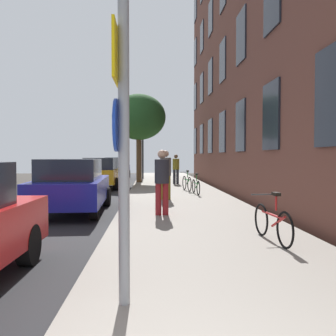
% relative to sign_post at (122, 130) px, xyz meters
% --- Properties ---
extents(ground_plane, '(41.80, 41.80, 0.00)m').
position_rel_sign_post_xyz_m(ground_plane, '(-2.04, 12.39, -1.99)').
color(ground_plane, '#332D28').
extents(road_asphalt, '(7.00, 38.00, 0.01)m').
position_rel_sign_post_xyz_m(road_asphalt, '(-4.14, 12.39, -1.98)').
color(road_asphalt, '#232326').
rests_on(road_asphalt, ground).
extents(sidewalk, '(4.20, 38.00, 0.12)m').
position_rel_sign_post_xyz_m(sidewalk, '(1.46, 12.39, -1.93)').
color(sidewalk, gray).
rests_on(sidewalk, ground).
extents(sign_post, '(0.16, 0.60, 3.35)m').
position_rel_sign_post_xyz_m(sign_post, '(0.00, 0.00, 0.00)').
color(sign_post, gray).
rests_on(sign_post, sidewalk).
extents(traffic_light, '(0.43, 0.24, 3.76)m').
position_rel_sign_post_xyz_m(traffic_light, '(-0.33, 22.54, 0.71)').
color(traffic_light, black).
rests_on(traffic_light, sidewalk).
extents(tree_near, '(3.29, 3.29, 5.39)m').
position_rel_sign_post_xyz_m(tree_near, '(-0.39, 18.68, 2.10)').
color(tree_near, '#4C3823').
rests_on(tree_near, sidewalk).
extents(bicycle_0, '(0.42, 1.70, 0.94)m').
position_rel_sign_post_xyz_m(bicycle_0, '(2.57, 2.75, -1.50)').
color(bicycle_0, black).
rests_on(bicycle_0, sidewalk).
extents(bicycle_1, '(0.42, 1.60, 0.89)m').
position_rel_sign_post_xyz_m(bicycle_1, '(2.22, 11.33, -1.52)').
color(bicycle_1, black).
rests_on(bicycle_1, sidewalk).
extents(bicycle_2, '(0.42, 1.60, 0.95)m').
position_rel_sign_post_xyz_m(bicycle_2, '(2.00, 12.96, -1.50)').
color(bicycle_2, black).
rests_on(bicycle_2, sidewalk).
extents(pedestrian_0, '(0.43, 0.43, 1.76)m').
position_rel_sign_post_xyz_m(pedestrian_0, '(0.62, 5.97, -0.86)').
color(pedestrian_0, maroon).
rests_on(pedestrian_0, sidewalk).
extents(pedestrian_1, '(0.56, 0.56, 1.80)m').
position_rel_sign_post_xyz_m(pedestrian_1, '(0.87, 9.50, -0.84)').
color(pedestrian_1, olive).
rests_on(pedestrian_1, sidewalk).
extents(pedestrian_2, '(0.51, 0.51, 1.70)m').
position_rel_sign_post_xyz_m(pedestrian_2, '(1.78, 17.14, -0.90)').
color(pedestrian_2, '#26262D').
rests_on(pedestrian_2, sidewalk).
extents(car_1, '(2.10, 4.45, 1.62)m').
position_rel_sign_post_xyz_m(car_1, '(-2.05, 7.21, -1.14)').
color(car_1, navy).
rests_on(car_1, road_asphalt).
extents(car_2, '(1.98, 4.32, 1.62)m').
position_rel_sign_post_xyz_m(car_2, '(-2.24, 15.70, -1.14)').
color(car_2, orange).
rests_on(car_2, road_asphalt).
extents(car_3, '(1.83, 4.36, 1.62)m').
position_rel_sign_post_xyz_m(car_3, '(-2.21, 23.86, -1.14)').
color(car_3, navy).
rests_on(car_3, road_asphalt).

